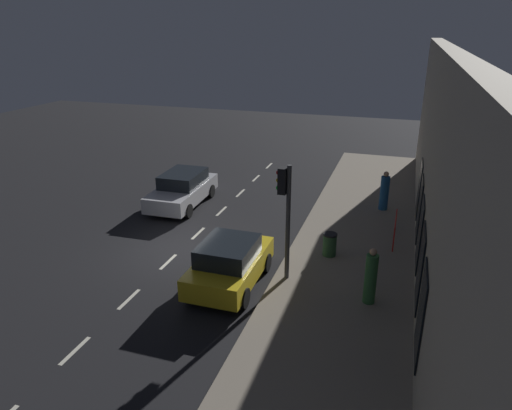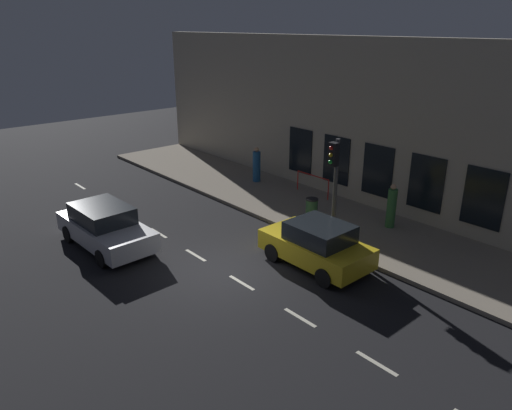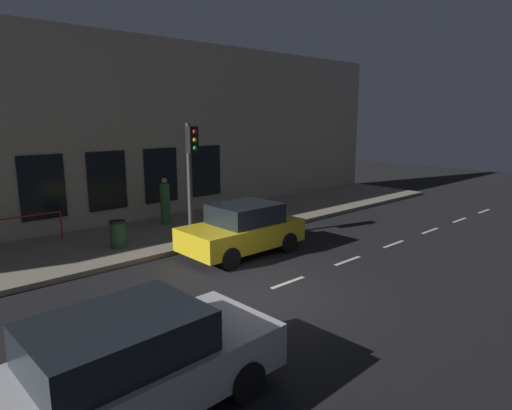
% 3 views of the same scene
% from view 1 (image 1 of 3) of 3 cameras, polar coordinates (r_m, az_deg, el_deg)
% --- Properties ---
extents(ground_plane, '(60.00, 60.00, 0.00)m').
position_cam_1_polar(ground_plane, '(18.15, -9.18, -5.45)').
color(ground_plane, black).
extents(sidewalk, '(4.50, 32.00, 0.15)m').
position_cam_1_polar(sidewalk, '(16.48, 10.83, -8.19)').
color(sidewalk, gray).
rests_on(sidewalk, ground).
extents(building_facade, '(0.65, 32.00, 7.33)m').
position_cam_1_polar(building_facade, '(15.05, 21.42, 2.71)').
color(building_facade, '#B2A893').
rests_on(building_facade, ground).
extents(lane_centre_line, '(0.12, 27.20, 0.01)m').
position_cam_1_polar(lane_centre_line, '(17.37, -10.66, -6.82)').
color(lane_centre_line, beige).
rests_on(lane_centre_line, ground).
extents(traffic_light, '(0.50, 0.32, 3.90)m').
position_cam_1_polar(traffic_light, '(14.74, 3.59, 0.17)').
color(traffic_light, '#424244').
rests_on(traffic_light, sidewalk).
extents(parked_car_0, '(2.08, 4.53, 1.58)m').
position_cam_1_polar(parked_car_0, '(22.35, -8.94, 1.96)').
color(parked_car_0, '#B7B7BC').
rests_on(parked_car_0, ground).
extents(parked_car_1, '(1.98, 3.83, 1.58)m').
position_cam_1_polar(parked_car_1, '(15.36, -3.24, -7.07)').
color(parked_car_1, gold).
rests_on(parked_car_1, ground).
extents(pedestrian_0, '(0.50, 0.50, 1.80)m').
position_cam_1_polar(pedestrian_0, '(14.52, 13.82, -8.62)').
color(pedestrian_0, '#336B38').
rests_on(pedestrian_0, sidewalk).
extents(pedestrian_1, '(0.53, 0.53, 1.80)m').
position_cam_1_polar(pedestrian_1, '(21.88, 15.40, 1.53)').
color(pedestrian_1, '#1E5189').
rests_on(pedestrian_1, sidewalk).
extents(trash_bin, '(0.52, 0.52, 0.85)m').
position_cam_1_polar(trash_bin, '(17.25, 8.97, -4.76)').
color(trash_bin, '#2D5633').
rests_on(trash_bin, sidewalk).
extents(red_railing, '(0.05, 2.01, 0.97)m').
position_cam_1_polar(red_railing, '(18.80, 16.65, -2.23)').
color(red_railing, red).
rests_on(red_railing, sidewalk).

